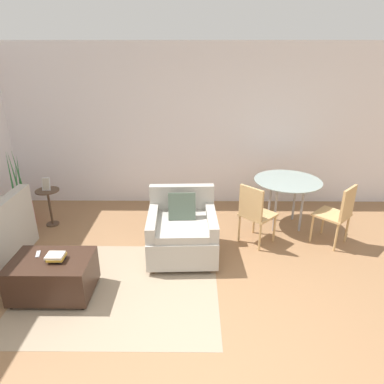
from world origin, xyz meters
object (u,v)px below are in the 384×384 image
(ottoman, at_px, (53,275))
(dining_table, at_px, (287,186))
(side_table, at_px, (49,201))
(picture_frame, at_px, (46,184))
(book_stack, at_px, (56,257))
(dining_chair_near_right, at_px, (339,211))
(potted_plant, at_px, (22,206))
(armchair, at_px, (182,231))
(dining_chair_near_left, at_px, (255,211))
(tv_remote_primary, at_px, (38,254))

(ottoman, xyz_separation_m, dining_table, (3.02, 1.72, 0.42))
(side_table, height_order, picture_frame, picture_frame)
(book_stack, height_order, dining_chair_near_right, dining_chair_near_right)
(potted_plant, relative_size, dining_chair_near_right, 1.39)
(dining_chair_near_right, bearing_deg, picture_frame, 172.51)
(armchair, relative_size, potted_plant, 0.77)
(ottoman, relative_size, book_stack, 4.27)
(side_table, relative_size, dining_chair_near_left, 0.66)
(ottoman, distance_m, dining_table, 3.50)
(book_stack, height_order, dining_table, dining_table)
(ottoman, xyz_separation_m, side_table, (-0.70, 1.70, 0.16))
(book_stack, xyz_separation_m, dining_table, (2.94, 1.73, 0.17))
(side_table, xyz_separation_m, dining_chair_near_left, (3.13, -0.56, 0.11))
(side_table, bearing_deg, picture_frame, 90.00)
(armchair, relative_size, book_stack, 4.67)
(potted_plant, bearing_deg, book_stack, -55.04)
(tv_remote_primary, bearing_deg, dining_chair_near_right, 15.23)
(armchair, relative_size, dining_chair_near_left, 1.07)
(dining_chair_near_left, bearing_deg, dining_chair_near_right, 0.00)
(ottoman, relative_size, picture_frame, 4.36)
(ottoman, bearing_deg, armchair, 30.80)
(armchair, xyz_separation_m, dining_chair_near_right, (2.18, 0.29, 0.17))
(book_stack, relative_size, side_table, 0.35)
(ottoman, distance_m, book_stack, 0.26)
(dining_chair_near_right, bearing_deg, side_table, 172.51)
(ottoman, distance_m, tv_remote_primary, 0.30)
(dining_table, bearing_deg, ottoman, -150.28)
(side_table, xyz_separation_m, picture_frame, (0.00, 0.00, 0.28))
(armchair, relative_size, side_table, 1.61)
(dining_table, distance_m, dining_chair_near_right, 0.84)
(armchair, xyz_separation_m, ottoman, (-1.43, -0.85, -0.10))
(potted_plant, distance_m, dining_table, 4.22)
(ottoman, height_order, potted_plant, potted_plant)
(armchair, height_order, dining_chair_near_left, dining_chair_near_left)
(side_table, relative_size, picture_frame, 2.95)
(side_table, xyz_separation_m, dining_chair_near_right, (4.30, -0.56, 0.11))
(tv_remote_primary, bearing_deg, picture_frame, 107.99)
(tv_remote_primary, xyz_separation_m, dining_chair_near_left, (2.61, 1.03, 0.06))
(picture_frame, bearing_deg, dining_chair_near_left, -10.25)
(armchair, relative_size, tv_remote_primary, 6.89)
(side_table, bearing_deg, dining_table, 0.34)
(tv_remote_primary, relative_size, side_table, 0.23)
(tv_remote_primary, height_order, dining_chair_near_left, dining_chair_near_left)
(potted_plant, xyz_separation_m, dining_table, (4.21, -0.07, 0.39))
(picture_frame, height_order, dining_table, picture_frame)
(tv_remote_primary, relative_size, dining_chair_near_left, 0.16)
(side_table, height_order, dining_chair_near_left, dining_chair_near_left)
(dining_chair_near_left, distance_m, dining_chair_near_right, 1.17)
(book_stack, height_order, tv_remote_primary, book_stack)
(ottoman, bearing_deg, dining_chair_near_left, 25.05)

